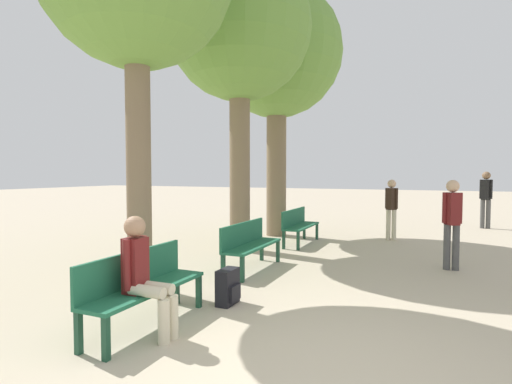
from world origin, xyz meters
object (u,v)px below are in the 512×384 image
(bench_row_0, at_px, (141,282))
(tree_row_2, at_px, (277,55))
(pedestrian_far, at_px, (486,196))
(bench_row_2, at_px, (298,223))
(person_seated, at_px, (144,273))
(bench_row_1, at_px, (249,242))
(pedestrian_near, at_px, (391,205))
(pedestrian_mid, at_px, (452,219))
(backpack, at_px, (228,287))
(tree_row_1, at_px, (239,31))

(bench_row_0, height_order, tree_row_2, tree_row_2)
(pedestrian_far, bearing_deg, tree_row_2, -144.54)
(bench_row_2, relative_size, tree_row_2, 0.25)
(pedestrian_far, bearing_deg, person_seated, -111.48)
(tree_row_2, bearing_deg, bench_row_1, -76.06)
(bench_row_2, height_order, pedestrian_near, pedestrian_near)
(bench_row_2, relative_size, pedestrian_mid, 1.05)
(backpack, bearing_deg, pedestrian_far, 67.60)
(tree_row_1, xyz_separation_m, backpack, (1.50, -3.42, -4.59))
(pedestrian_near, bearing_deg, tree_row_1, -137.71)
(pedestrian_mid, bearing_deg, bench_row_2, 156.52)
(bench_row_2, bearing_deg, tree_row_2, 133.00)
(backpack, bearing_deg, bench_row_1, 106.58)
(person_seated, distance_m, pedestrian_near, 7.62)
(tree_row_1, relative_size, backpack, 13.95)
(bench_row_0, distance_m, tree_row_2, 8.13)
(bench_row_2, relative_size, tree_row_1, 0.26)
(pedestrian_near, xyz_separation_m, pedestrian_far, (2.47, 3.45, 0.12))
(bench_row_0, xyz_separation_m, pedestrian_far, (4.49, 10.64, 0.51))
(tree_row_2, bearing_deg, pedestrian_mid, -30.08)
(bench_row_2, distance_m, backpack, 4.70)
(bench_row_0, bearing_deg, bench_row_1, 90.00)
(bench_row_0, xyz_separation_m, pedestrian_near, (2.02, 7.18, 0.39))
(bench_row_1, distance_m, backpack, 1.90)
(bench_row_1, distance_m, person_seated, 3.08)
(backpack, relative_size, pedestrian_near, 0.30)
(pedestrian_mid, xyz_separation_m, pedestrian_far, (1.20, 6.35, 0.09))
(bench_row_2, height_order, pedestrian_far, pedestrian_far)
(person_seated, relative_size, pedestrian_mid, 0.79)
(bench_row_0, bearing_deg, pedestrian_near, 74.32)
(bench_row_2, distance_m, pedestrian_mid, 3.61)
(tree_row_1, xyz_separation_m, person_seated, (1.19, -4.68, -4.14))
(person_seated, bearing_deg, tree_row_2, 99.66)
(bench_row_2, bearing_deg, tree_row_1, -127.82)
(tree_row_1, relative_size, person_seated, 5.11)
(bench_row_2, height_order, tree_row_1, tree_row_1)
(bench_row_1, distance_m, pedestrian_mid, 3.61)
(bench_row_1, bearing_deg, pedestrian_far, 60.01)
(backpack, bearing_deg, tree_row_1, 113.75)
(bench_row_2, distance_m, tree_row_1, 4.59)
(pedestrian_near, bearing_deg, person_seated, -103.65)
(bench_row_0, xyz_separation_m, bench_row_2, (0.00, 5.72, 0.00))
(tree_row_1, xyz_separation_m, pedestrian_near, (2.98, 2.71, -3.93))
(backpack, relative_size, pedestrian_far, 0.26)
(backpack, distance_m, pedestrian_mid, 4.30)
(backpack, height_order, pedestrian_mid, pedestrian_mid)
(bench_row_0, distance_m, pedestrian_mid, 5.42)
(bench_row_1, relative_size, tree_row_1, 0.26)
(bench_row_1, bearing_deg, bench_row_2, 90.00)
(pedestrian_mid, bearing_deg, pedestrian_near, 113.70)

